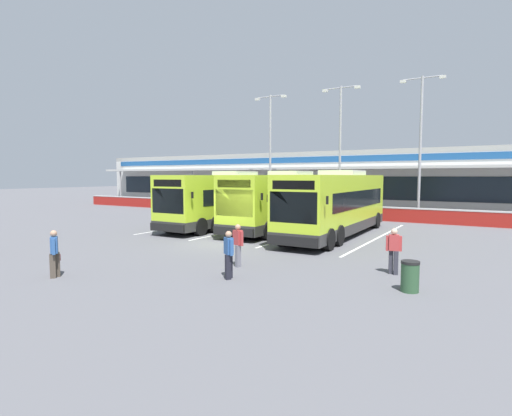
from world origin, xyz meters
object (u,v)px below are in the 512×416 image
lamp_post_east (421,139)px  pedestrian_with_handbag (54,252)px  lamp_post_west (270,146)px  litter_bin (410,276)px  pedestrian_child (238,244)px  lamp_post_centre (340,142)px  pedestrian_in_dark_coat (394,250)px  coach_bus_leftmost (228,200)px  coach_bus_left_centre (285,202)px  coach_bus_centre (337,205)px  pedestrian_near_bin (229,253)px

lamp_post_east → pedestrian_with_handbag: bearing=-106.9°
lamp_post_west → litter_bin: 27.04m
pedestrian_child → lamp_post_centre: 21.38m
pedestrian_with_handbag → pedestrian_in_dark_coat: 11.70m
pedestrian_in_dark_coat → coach_bus_leftmost: bearing=147.6°
coach_bus_left_centre → coach_bus_centre: (3.97, -1.15, 0.00)m
coach_bus_left_centre → coach_bus_centre: bearing=-16.2°
coach_bus_centre → litter_bin: size_ratio=13.12×
pedestrian_in_dark_coat → lamp_post_west: (-15.47, 18.76, 5.42)m
pedestrian_with_handbag → lamp_post_centre: size_ratio=0.15×
coach_bus_centre → pedestrian_near_bin: bearing=-88.7°
litter_bin → pedestrian_near_bin: bearing=-164.0°
coach_bus_left_centre → pedestrian_in_dark_coat: size_ratio=7.53×
coach_bus_centre → lamp_post_centre: (-3.72, 10.94, 4.50)m
coach_bus_centre → litter_bin: bearing=-59.1°
pedestrian_in_dark_coat → pedestrian_child: 5.65m
pedestrian_child → lamp_post_west: 23.60m
lamp_post_west → lamp_post_centre: same height
pedestrian_with_handbag → lamp_post_west: bearing=102.8°
pedestrian_child → lamp_post_east: bearing=81.1°
lamp_post_west → coach_bus_left_centre: bearing=-56.3°
coach_bus_centre → lamp_post_east: bearing=76.2°
coach_bus_leftmost → lamp_post_centre: bearing=67.5°
coach_bus_leftmost → lamp_post_west: bearing=103.7°
coach_bus_leftmost → lamp_post_east: 15.59m
coach_bus_centre → lamp_post_west: size_ratio=1.11×
pedestrian_with_handbag → pedestrian_near_bin: (5.18, 2.91, 0.02)m
coach_bus_leftmost → coach_bus_centre: (8.04, -0.52, 0.00)m
pedestrian_with_handbag → pedestrian_child: (4.42, 4.59, 0.02)m
coach_bus_centre → lamp_post_west: lamp_post_west is taller
coach_bus_left_centre → pedestrian_with_handbag: coach_bus_left_centre is taller
coach_bus_left_centre → pedestrian_child: coach_bus_left_centre is taller
pedestrian_with_handbag → pedestrian_child: same height
litter_bin → pedestrian_with_handbag: bearing=-157.2°
coach_bus_centre → pedestrian_near_bin: 11.21m
coach_bus_left_centre → coach_bus_centre: size_ratio=1.00×
pedestrian_in_dark_coat → lamp_post_centre: size_ratio=0.15×
pedestrian_with_handbag → coach_bus_leftmost: bearing=102.1°
pedestrian_in_dark_coat → pedestrian_near_bin: (-4.58, -3.54, 0.00)m
litter_bin → lamp_post_west: bearing=128.3°
pedestrian_child → coach_bus_centre: bearing=87.0°
coach_bus_centre → lamp_post_east: lamp_post_east is taller
coach_bus_leftmost → lamp_post_west: size_ratio=1.11×
pedestrian_with_handbag → lamp_post_west: (-5.71, 25.21, 5.43)m
pedestrian_in_dark_coat → coach_bus_centre: bearing=122.4°
coach_bus_centre → pedestrian_near_bin: size_ratio=7.53×
lamp_post_west → lamp_post_east: size_ratio=1.00×
pedestrian_in_dark_coat → pedestrian_near_bin: same height
coach_bus_left_centre → pedestrian_child: 11.23m
coach_bus_leftmost → lamp_post_centre: lamp_post_centre is taller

